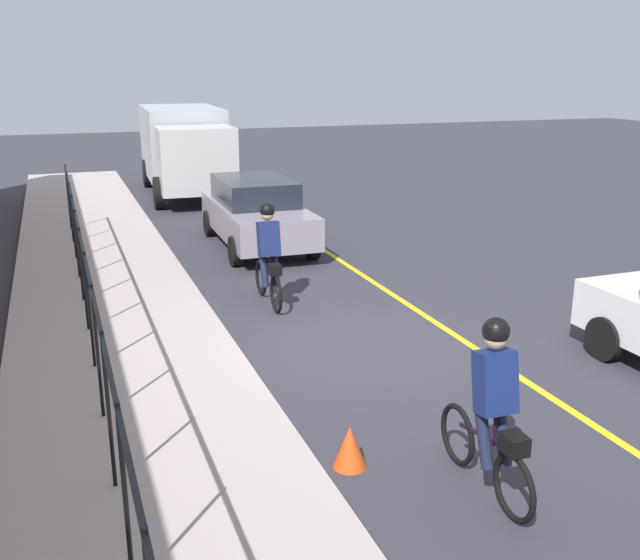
{
  "coord_description": "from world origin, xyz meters",
  "views": [
    {
      "loc": [
        -9.26,
        4.05,
        4.03
      ],
      "look_at": [
        0.33,
        0.5,
        1.0
      ],
      "focal_mm": 40.27,
      "sensor_mm": 36.0,
      "label": 1
    }
  ],
  "objects_px": {
    "cyclist_follow": "(492,409)",
    "box_truck_background": "(185,147)",
    "cyclist_lead": "(269,255)",
    "parked_sedan_rear": "(256,212)",
    "traffic_cone_near": "(350,447)"
  },
  "relations": [
    {
      "from": "parked_sedan_rear",
      "to": "box_truck_background",
      "type": "relative_size",
      "value": 0.65
    },
    {
      "from": "parked_sedan_rear",
      "to": "traffic_cone_near",
      "type": "xyz_separation_m",
      "value": [
        -9.75,
        1.69,
        -0.59
      ]
    },
    {
      "from": "cyclist_follow",
      "to": "traffic_cone_near",
      "type": "height_order",
      "value": "cyclist_follow"
    },
    {
      "from": "cyclist_lead",
      "to": "cyclist_follow",
      "type": "distance_m",
      "value": 6.4
    },
    {
      "from": "cyclist_lead",
      "to": "box_truck_background",
      "type": "xyz_separation_m",
      "value": [
        12.21,
        -0.74,
        0.64
      ]
    },
    {
      "from": "cyclist_follow",
      "to": "box_truck_background",
      "type": "distance_m",
      "value": 18.61
    },
    {
      "from": "cyclist_lead",
      "to": "cyclist_follow",
      "type": "xyz_separation_m",
      "value": [
        -6.39,
        -0.34,
        0.0
      ]
    },
    {
      "from": "parked_sedan_rear",
      "to": "box_truck_background",
      "type": "bearing_deg",
      "value": -177.06
    },
    {
      "from": "cyclist_lead",
      "to": "parked_sedan_rear",
      "type": "height_order",
      "value": "cyclist_lead"
    },
    {
      "from": "cyclist_follow",
      "to": "traffic_cone_near",
      "type": "bearing_deg",
      "value": 50.88
    },
    {
      "from": "parked_sedan_rear",
      "to": "traffic_cone_near",
      "type": "distance_m",
      "value": 9.91
    },
    {
      "from": "cyclist_lead",
      "to": "box_truck_background",
      "type": "relative_size",
      "value": 0.27
    },
    {
      "from": "box_truck_background",
      "to": "traffic_cone_near",
      "type": "xyz_separation_m",
      "value": [
        -17.67,
        1.48,
        -1.32
      ]
    },
    {
      "from": "box_truck_background",
      "to": "traffic_cone_near",
      "type": "height_order",
      "value": "box_truck_background"
    },
    {
      "from": "box_truck_background",
      "to": "traffic_cone_near",
      "type": "distance_m",
      "value": 17.79
    }
  ]
}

